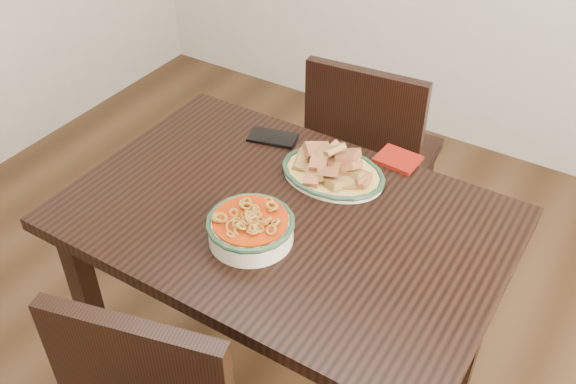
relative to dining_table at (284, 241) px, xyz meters
The scene contains 7 objects.
floor 0.66m from the dining_table, 161.78° to the right, with size 3.50×3.50×0.00m, color #331F10.
dining_table is the anchor object (origin of this frame).
chair_far 0.72m from the dining_table, 95.69° to the left, with size 0.46×0.46×0.89m.
fish_plate 0.26m from the dining_table, 81.47° to the left, with size 0.30×0.24×0.11m.
noodle_bowl 0.20m from the dining_table, 98.20° to the right, with size 0.23×0.23×0.08m.
smartphone 0.37m from the dining_table, 127.78° to the left, with size 0.15×0.08×0.01m, color black.
napkin 0.43m from the dining_table, 67.37° to the left, with size 0.12×0.10×0.01m, color maroon.
Camera 1 is at (0.81, -1.07, 1.87)m, focal length 40.00 mm.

